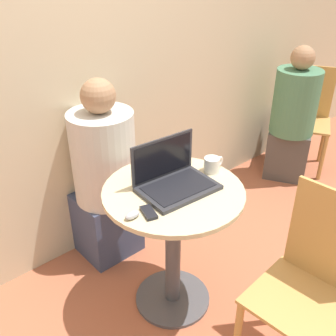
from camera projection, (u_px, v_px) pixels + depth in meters
The scene contains 11 objects.
ground_plane at pixel (173, 298), 2.33m from camera, with size 12.00×12.00×0.00m, color #B26042.
back_wall at pixel (78, 52), 2.20m from camera, with size 7.00×0.05×2.60m.
round_table at pixel (173, 227), 2.06m from camera, with size 0.71×0.71×0.77m.
laptop at pixel (173, 179), 1.95m from camera, with size 0.39×0.29×0.24m.
cell_phone at pixel (149, 213), 1.77m from camera, with size 0.08×0.12×0.02m.
computer_mouse at pixel (132, 215), 1.74m from camera, with size 0.07×0.04×0.03m.
coffee_cup at pixel (213, 165), 2.09m from camera, with size 0.13×0.08×0.08m.
chair_empty at pixel (308, 287), 1.77m from camera, with size 0.43×0.43×0.94m.
person_seated at pixel (101, 185), 2.49m from camera, with size 0.38×0.60×1.20m.
chair_background at pixel (307, 118), 3.54m from camera, with size 0.54×0.54×0.91m.
person_background at pixel (292, 124), 3.38m from camera, with size 0.61×0.55×1.16m.
Camera 1 is at (-1.11, -1.21, 1.83)m, focal length 42.00 mm.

